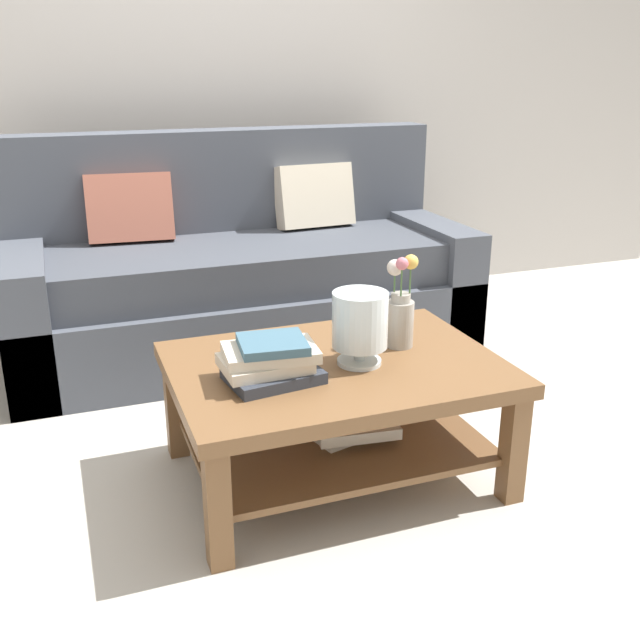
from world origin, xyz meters
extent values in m
plane|color=#B7B2A8|center=(0.00, 0.00, 0.00)|extent=(10.00, 10.00, 0.00)
cube|color=#BCB7B2|center=(0.00, 1.65, 1.35)|extent=(6.40, 0.12, 2.70)
cube|color=#474C56|center=(-0.01, 0.84, 0.18)|extent=(2.21, 0.90, 0.36)
cube|color=#40444E|center=(-0.01, 0.81, 0.46)|extent=(1.97, 0.74, 0.20)
cube|color=#474C56|center=(-0.01, 1.19, 0.71)|extent=(2.21, 0.20, 0.70)
cube|color=#474C56|center=(-1.01, 0.84, 0.30)|extent=(0.20, 0.90, 0.60)
cube|color=#474C56|center=(1.00, 0.84, 0.30)|extent=(0.20, 0.90, 0.60)
cube|color=#B26651|center=(-0.51, 1.05, 0.72)|extent=(0.41, 0.22, 0.34)
cube|color=beige|center=(0.43, 1.05, 0.72)|extent=(0.41, 0.21, 0.34)
cube|color=brown|center=(-0.03, -0.43, 0.41)|extent=(1.09, 0.80, 0.05)
cube|color=brown|center=(-0.52, -0.77, 0.19)|extent=(0.07, 0.07, 0.38)
cube|color=brown|center=(0.46, -0.77, 0.19)|extent=(0.07, 0.07, 0.38)
cube|color=brown|center=(-0.52, -0.09, 0.19)|extent=(0.07, 0.07, 0.38)
cube|color=brown|center=(0.46, -0.09, 0.19)|extent=(0.07, 0.07, 0.38)
cube|color=brown|center=(-0.03, -0.43, 0.14)|extent=(0.97, 0.68, 0.02)
cube|color=beige|center=(0.03, -0.40, 0.17)|extent=(0.32, 0.26, 0.03)
cube|color=beige|center=(0.03, -0.47, 0.20)|extent=(0.30, 0.23, 0.04)
cube|color=#993833|center=(0.03, -0.38, 0.24)|extent=(0.30, 0.22, 0.03)
cube|color=#2D333D|center=(-0.27, -0.50, 0.45)|extent=(0.31, 0.24, 0.04)
cube|color=beige|center=(-0.29, -0.48, 0.49)|extent=(0.27, 0.22, 0.04)
cube|color=beige|center=(-0.27, -0.49, 0.52)|extent=(0.30, 0.22, 0.04)
cube|color=#3D6075|center=(-0.27, -0.50, 0.55)|extent=(0.22, 0.21, 0.03)
cylinder|color=silver|center=(0.04, -0.47, 0.44)|extent=(0.15, 0.15, 0.02)
cylinder|color=silver|center=(0.04, -0.47, 0.47)|extent=(0.04, 0.04, 0.05)
cylinder|color=silver|center=(0.04, -0.47, 0.59)|extent=(0.18, 0.18, 0.19)
sphere|color=slate|center=(0.02, -0.47, 0.55)|extent=(0.06, 0.06, 0.06)
sphere|color=#2D333D|center=(0.07, -0.45, 0.55)|extent=(0.06, 0.06, 0.06)
cylinder|color=#9E998E|center=(0.24, -0.37, 0.51)|extent=(0.10, 0.10, 0.16)
cylinder|color=#9E998E|center=(0.24, -0.37, 0.61)|extent=(0.07, 0.07, 0.03)
cylinder|color=#426638|center=(0.27, -0.38, 0.67)|extent=(0.01, 0.01, 0.10)
sphere|color=gold|center=(0.27, -0.38, 0.74)|extent=(0.05, 0.05, 0.05)
cylinder|color=#426638|center=(0.23, -0.34, 0.66)|extent=(0.01, 0.01, 0.07)
sphere|color=silver|center=(0.23, -0.34, 0.71)|extent=(0.06, 0.06, 0.06)
cylinder|color=#426638|center=(0.23, -0.39, 0.68)|extent=(0.01, 0.01, 0.10)
sphere|color=#C66B7A|center=(0.23, -0.39, 0.74)|extent=(0.04, 0.04, 0.04)
camera|label=1|loc=(-0.86, -2.53, 1.38)|focal=41.08mm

